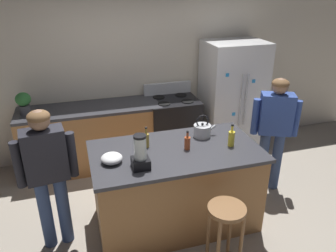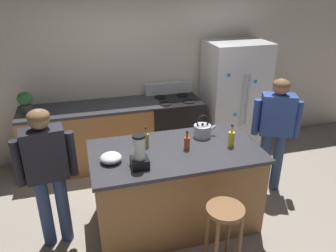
% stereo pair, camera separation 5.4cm
% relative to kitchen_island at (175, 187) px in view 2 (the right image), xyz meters
% --- Properties ---
extents(ground_plane, '(14.00, 14.00, 0.00)m').
position_rel_kitchen_island_xyz_m(ground_plane, '(0.00, 0.00, -0.48)').
color(ground_plane, '#9E9384').
extents(back_wall, '(8.00, 0.10, 2.70)m').
position_rel_kitchen_island_xyz_m(back_wall, '(0.00, 1.95, 0.87)').
color(back_wall, beige).
rests_on(back_wall, ground_plane).
extents(kitchen_island, '(1.83, 0.99, 0.95)m').
position_rel_kitchen_island_xyz_m(kitchen_island, '(0.00, 0.00, 0.00)').
color(kitchen_island, '#9E6B3D').
rests_on(kitchen_island, ground_plane).
extents(back_counter_run, '(2.00, 0.64, 0.95)m').
position_rel_kitchen_island_xyz_m(back_counter_run, '(-0.80, 1.55, -0.00)').
color(back_counter_run, '#9E6B3D').
rests_on(back_counter_run, ground_plane).
extents(refrigerator, '(0.90, 0.73, 1.78)m').
position_rel_kitchen_island_xyz_m(refrigerator, '(1.41, 1.50, 0.41)').
color(refrigerator, silver).
rests_on(refrigerator, ground_plane).
extents(stove_range, '(0.76, 0.65, 1.13)m').
position_rel_kitchen_island_xyz_m(stove_range, '(0.44, 1.52, 0.01)').
color(stove_range, black).
rests_on(stove_range, ground_plane).
extents(person_by_island_left, '(0.60, 0.27, 1.55)m').
position_rel_kitchen_island_xyz_m(person_by_island_left, '(-1.32, 0.03, 0.46)').
color(person_by_island_left, '#384C7A').
rests_on(person_by_island_left, ground_plane).
extents(person_by_sink_right, '(0.58, 0.36, 1.55)m').
position_rel_kitchen_island_xyz_m(person_by_sink_right, '(1.41, 0.31, 0.46)').
color(person_by_sink_right, '#384C7A').
rests_on(person_by_sink_right, ground_plane).
extents(bar_stool, '(0.36, 0.36, 0.72)m').
position_rel_kitchen_island_xyz_m(bar_stool, '(0.25, -0.78, 0.07)').
color(bar_stool, brown).
rests_on(bar_stool, ground_plane).
extents(potted_plant, '(0.20, 0.20, 0.30)m').
position_rel_kitchen_island_xyz_m(potted_plant, '(-1.64, 1.55, 0.65)').
color(potted_plant, '#4C4C51').
rests_on(potted_plant, back_counter_run).
extents(blender_appliance, '(0.17, 0.17, 0.35)m').
position_rel_kitchen_island_xyz_m(blender_appliance, '(-0.44, -0.25, 0.62)').
color(blender_appliance, black).
rests_on(blender_appliance, kitchen_island).
extents(bottle_cooking_sauce, '(0.06, 0.06, 0.22)m').
position_rel_kitchen_island_xyz_m(bottle_cooking_sauce, '(0.12, -0.02, 0.55)').
color(bottle_cooking_sauce, '#B24C26').
rests_on(bottle_cooking_sauce, kitchen_island).
extents(bottle_soda, '(0.07, 0.07, 0.26)m').
position_rel_kitchen_island_xyz_m(bottle_soda, '(0.61, -0.08, 0.57)').
color(bottle_soda, yellow).
rests_on(bottle_soda, kitchen_island).
extents(bottle_vinegar, '(0.06, 0.06, 0.24)m').
position_rel_kitchen_island_xyz_m(bottle_vinegar, '(-0.29, 0.16, 0.56)').
color(bottle_vinegar, olive).
rests_on(bottle_vinegar, kitchen_island).
extents(mixing_bowl, '(0.22, 0.22, 0.10)m').
position_rel_kitchen_island_xyz_m(mixing_bowl, '(-0.70, -0.07, 0.52)').
color(mixing_bowl, white).
rests_on(mixing_bowl, kitchen_island).
extents(tea_kettle, '(0.28, 0.20, 0.27)m').
position_rel_kitchen_island_xyz_m(tea_kettle, '(0.39, 0.23, 0.55)').
color(tea_kettle, '#B7BABF').
rests_on(tea_kettle, kitchen_island).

